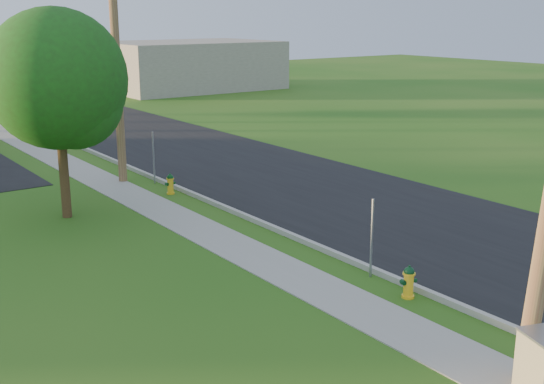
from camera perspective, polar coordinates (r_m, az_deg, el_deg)
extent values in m
plane|color=#1E5812|center=(14.50, 19.32, -11.94)|extent=(140.00, 140.00, 0.00)
cube|color=black|center=(23.90, 5.94, -0.63)|extent=(8.00, 120.00, 0.02)
cube|color=#A19E93|center=(21.51, -2.05, -2.12)|extent=(0.15, 120.00, 0.15)
cube|color=gray|center=(20.65, -6.08, -3.09)|extent=(1.50, 120.00, 0.03)
cylinder|color=brown|center=(26.28, -12.93, 11.30)|extent=(0.32, 0.32, 9.80)
cube|color=gray|center=(16.78, 8.35, -3.87)|extent=(0.05, 0.04, 2.00)
cube|color=gray|center=(26.23, -9.87, 2.84)|extent=(0.05, 0.04, 2.00)
cube|color=gray|center=(37.43, -18.23, 5.84)|extent=(0.05, 0.04, 2.00)
cube|color=gray|center=(59.77, -6.96, 10.49)|extent=(14.00, 10.00, 4.00)
cylinder|color=#3C2D19|center=(22.35, -17.06, 2.14)|extent=(0.30, 0.30, 3.37)
sphere|color=#1E4516|center=(21.95, -17.59, 9.01)|extent=(4.31, 4.31, 4.31)
sphere|color=#1E4516|center=(21.87, -16.20, 7.32)|extent=(2.96, 2.96, 2.96)
cylinder|color=yellow|center=(16.07, 11.30, -8.55)|extent=(0.29, 0.29, 0.06)
cylinder|color=yellow|center=(15.97, 11.35, -7.62)|extent=(0.23, 0.23, 0.63)
cylinder|color=yellow|center=(15.87, 11.40, -6.71)|extent=(0.29, 0.29, 0.04)
sphere|color=#083416|center=(15.85, 11.41, -6.57)|extent=(0.24, 0.24, 0.24)
cylinder|color=#083416|center=(15.81, 11.43, -6.14)|extent=(0.05, 0.05, 0.06)
cylinder|color=#083416|center=(15.82, 11.65, -7.52)|extent=(0.14, 0.15, 0.12)
cylinder|color=#083416|center=(15.86, 10.91, -7.42)|extent=(0.13, 0.12, 0.09)
cylinder|color=#083416|center=(16.01, 11.81, -7.26)|extent=(0.13, 0.12, 0.09)
cylinder|color=gold|center=(24.80, -8.47, -0.10)|extent=(0.28, 0.28, 0.06)
cylinder|color=gold|center=(24.73, -8.50, 0.52)|extent=(0.22, 0.22, 0.61)
cylinder|color=gold|center=(24.67, -8.52, 1.11)|extent=(0.28, 0.28, 0.04)
sphere|color=#073B12|center=(24.66, -8.52, 1.20)|extent=(0.23, 0.23, 0.23)
cylinder|color=#073B12|center=(24.63, -8.53, 1.48)|extent=(0.05, 0.05, 0.06)
cylinder|color=#073B12|center=(24.59, -8.33, 0.64)|extent=(0.12, 0.13, 0.11)
cylinder|color=#073B12|center=(24.64, -8.79, 0.65)|extent=(0.11, 0.10, 0.09)
cylinder|color=#073B12|center=(24.78, -8.22, 0.75)|extent=(0.11, 0.10, 0.09)
cylinder|color=#E3B000|center=(34.53, -16.76, 3.62)|extent=(0.25, 0.25, 0.05)
cylinder|color=#E3B000|center=(34.48, -16.79, 4.02)|extent=(0.20, 0.20, 0.54)
cylinder|color=#E3B000|center=(34.44, -16.82, 4.40)|extent=(0.25, 0.25, 0.04)
sphere|color=#0C3620|center=(34.44, -16.82, 4.46)|extent=(0.21, 0.21, 0.21)
cylinder|color=#0C3620|center=(34.42, -16.84, 4.64)|extent=(0.05, 0.05, 0.05)
cylinder|color=#0C3620|center=(34.36, -16.72, 4.11)|extent=(0.11, 0.11, 0.10)
cylinder|color=#0C3620|center=(34.42, -16.99, 4.11)|extent=(0.09, 0.09, 0.08)
cylinder|color=#0C3620|center=(34.52, -16.61, 4.16)|extent=(0.09, 0.09, 0.08)
cube|color=tan|center=(12.16, 21.71, -14.04)|extent=(0.79, 0.91, 1.33)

